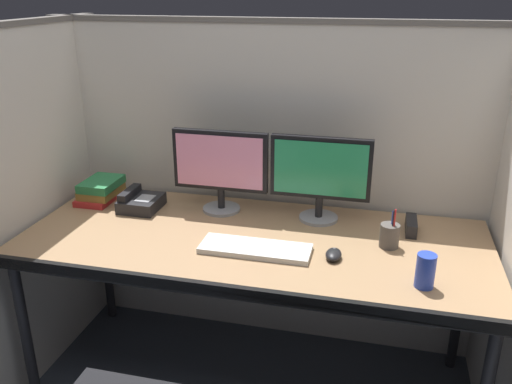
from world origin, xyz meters
TOP-DOWN VIEW (x-y plane):
  - cubicle_partition_rear at (0.00, 0.74)m, footprint 2.21×0.06m
  - cubicle_partition_left at (-0.99, 0.20)m, footprint 0.06×1.41m
  - desk at (0.00, 0.29)m, footprint 1.90×0.80m
  - monitor_left at (-0.21, 0.54)m, footprint 0.43×0.17m
  - monitor_right at (0.24, 0.54)m, footprint 0.43×0.17m
  - keyboard_main at (0.04, 0.18)m, footprint 0.43×0.15m
  - computer_mouse at (0.34, 0.20)m, footprint 0.06×0.10m
  - book_stack at (-0.80, 0.52)m, footprint 0.17×0.23m
  - soda_can at (0.66, 0.07)m, footprint 0.07×0.07m
  - desk_phone at (-0.58, 0.47)m, footprint 0.17×0.19m
  - red_stapler at (0.63, 0.51)m, footprint 0.04×0.15m
  - pen_cup at (0.54, 0.34)m, footprint 0.08×0.08m

SIDE VIEW (x-z plane):
  - desk at x=0.00m, z-range 0.32..1.06m
  - keyboard_main at x=0.04m, z-range 0.74..0.76m
  - computer_mouse at x=0.34m, z-range 0.74..0.77m
  - red_stapler at x=0.63m, z-range 0.74..0.80m
  - desk_phone at x=-0.58m, z-range 0.73..0.82m
  - pen_cup at x=0.54m, z-range 0.71..0.87m
  - cubicle_partition_rear at x=0.00m, z-range 0.00..1.58m
  - cubicle_partition_left at x=-0.99m, z-range 0.00..1.58m
  - book_stack at x=-0.80m, z-range 0.74..0.84m
  - soda_can at x=0.66m, z-range 0.74..0.86m
  - monitor_left at x=-0.21m, z-range 0.77..1.14m
  - monitor_right at x=0.24m, z-range 0.77..1.14m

